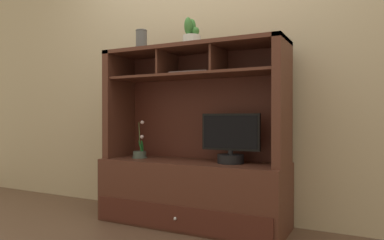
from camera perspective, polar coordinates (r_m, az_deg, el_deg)
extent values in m
cube|color=brown|center=(2.86, 0.00, -16.60)|extent=(6.00, 6.00, 0.02)
cube|color=tan|center=(3.04, 2.41, 11.28)|extent=(6.00, 0.02, 2.80)
cube|color=#502A1E|center=(2.80, 0.00, -11.59)|extent=(1.45, 0.50, 0.49)
cube|color=#471F17|center=(2.61, -2.61, -15.55)|extent=(1.40, 0.01, 0.18)
sphere|color=silver|center=(2.60, -2.75, -15.61)|extent=(0.02, 0.02, 0.02)
cube|color=#502A1E|center=(3.11, -11.53, 2.38)|extent=(0.06, 0.39, 0.89)
cube|color=#502A1E|center=(2.50, 14.41, 2.84)|extent=(0.06, 0.39, 0.89)
cube|color=#471F17|center=(2.90, 1.64, 2.23)|extent=(1.39, 0.02, 0.86)
cube|color=#502A1E|center=(2.79, 0.00, 11.47)|extent=(1.45, 0.39, 0.03)
cube|color=#502A1E|center=(2.75, 0.00, 7.15)|extent=(1.33, 0.35, 0.02)
cube|color=#502A1E|center=(2.87, -4.01, 8.94)|extent=(0.02, 0.33, 0.19)
cube|color=#502A1E|center=(2.68, 4.31, 9.57)|extent=(0.02, 0.33, 0.19)
cylinder|color=black|center=(2.62, 6.24, -6.24)|extent=(0.19, 0.19, 0.06)
cylinder|color=black|center=(2.61, 6.24, -5.21)|extent=(0.04, 0.04, 0.03)
cube|color=black|center=(2.60, 6.25, -1.92)|extent=(0.44, 0.03, 0.27)
cube|color=black|center=(2.59, 6.12, -1.94)|extent=(0.41, 0.00, 0.24)
cylinder|color=#46534A|center=(2.97, -8.44, -5.54)|extent=(0.11, 0.11, 0.06)
cylinder|color=#46534A|center=(2.98, -8.44, -5.99)|extent=(0.13, 0.13, 0.01)
cylinder|color=#4C6B38|center=(2.96, -8.45, -2.70)|extent=(0.02, 0.02, 0.24)
sphere|color=silver|center=(2.96, -8.07, -2.70)|extent=(0.03, 0.03, 0.03)
sphere|color=silver|center=(2.96, -8.03, -0.39)|extent=(0.03, 0.03, 0.03)
ellipsoid|color=#1F6A2B|center=(2.95, -8.27, -4.46)|extent=(0.04, 0.05, 0.13)
ellipsoid|color=#1F6A2B|center=(2.97, -8.06, -4.43)|extent=(0.05, 0.07, 0.13)
cube|color=slate|center=(2.77, 0.00, 7.40)|extent=(0.28, 0.25, 0.01)
cube|color=gray|center=(2.78, 0.06, 7.59)|extent=(0.32, 0.22, 0.01)
cylinder|color=silver|center=(2.79, -0.05, 12.63)|extent=(0.14, 0.14, 0.08)
cylinder|color=silver|center=(2.79, -0.05, 11.87)|extent=(0.16, 0.16, 0.01)
ellipsoid|color=#377131|center=(2.78, 0.63, 14.14)|extent=(0.05, 0.05, 0.06)
ellipsoid|color=#377131|center=(2.86, -0.05, 14.78)|extent=(0.07, 0.05, 0.12)
ellipsoid|color=#377131|center=(2.81, -0.61, 14.88)|extent=(0.06, 0.08, 0.14)
cylinder|color=#525353|center=(3.04, -8.16, 12.41)|extent=(0.09, 0.09, 0.17)
torus|color=#525353|center=(3.06, -8.16, 14.07)|extent=(0.10, 0.10, 0.01)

